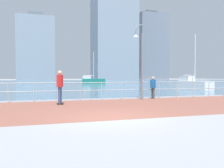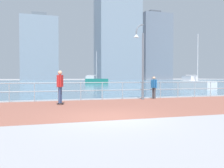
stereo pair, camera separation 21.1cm
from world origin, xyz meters
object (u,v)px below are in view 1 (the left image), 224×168
object	(u,v)px
bystander	(153,86)
sailboat_gray	(194,84)
lamppost	(140,58)
sailboat_red	(93,81)
skateboarder	(60,84)

from	to	relation	value
bystander	sailboat_gray	world-z (taller)	sailboat_gray
sailboat_gray	lamppost	bearing A→B (deg)	-138.85
sailboat_gray	sailboat_red	bearing A→B (deg)	104.57
lamppost	sailboat_red	bearing A→B (deg)	81.94
bystander	sailboat_gray	xyz separation A→B (m)	(10.61, 9.94, -0.25)
skateboarder	sailboat_gray	size ratio (longest dim) A/B	0.28
skateboarder	bystander	bearing A→B (deg)	14.66
lamppost	sailboat_gray	xyz separation A→B (m)	(11.71, 10.23, -2.09)
skateboarder	sailboat_red	world-z (taller)	sailboat_red
sailboat_red	bystander	bearing A→B (deg)	-96.39
lamppost	sailboat_gray	size ratio (longest dim) A/B	0.75
lamppost	bystander	xyz separation A→B (m)	(1.10, 0.29, -1.85)
lamppost	sailboat_gray	bearing A→B (deg)	41.15
skateboarder	sailboat_red	bearing A→B (deg)	74.45
lamppost	skateboarder	bearing A→B (deg)	-165.42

